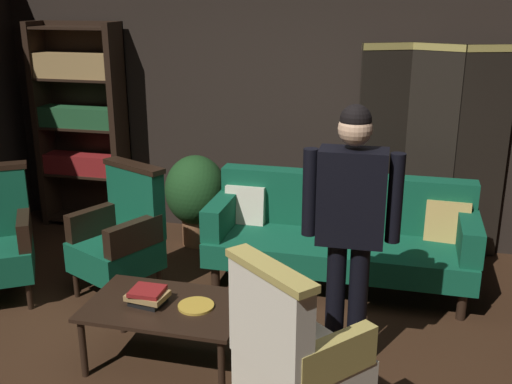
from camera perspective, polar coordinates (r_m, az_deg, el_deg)
The scene contains 14 objects.
ground_plane at distance 4.05m, azimuth -2.86°, elevation -16.39°, with size 10.00×10.00×0.00m, color #331E11.
back_wall at distance 5.80m, azimuth 4.01°, elevation 9.15°, with size 7.20×0.10×2.80m, color black.
folding_screen at distance 5.61m, azimuth 16.05°, elevation 3.87°, with size 1.29×0.23×1.90m.
bookshelf at distance 6.35m, azimuth -16.07°, elevation 6.42°, with size 0.90×0.32×2.05m.
velvet_couch at distance 5.01m, azimuth 7.94°, elevation -3.67°, with size 2.12×0.78×0.88m.
coffee_table at distance 3.98m, azimuth -8.44°, elevation -10.95°, with size 1.00×0.64×0.42m.
armchair_gilt_accent at distance 3.31m, azimuth 3.60°, elevation -14.88°, with size 0.81×0.81×1.04m.
armchair_wing_left at distance 4.90m, azimuth -12.51°, elevation -3.99°, with size 0.77×0.77×1.04m.
standing_figure at distance 3.68m, azimuth 8.88°, elevation -2.31°, with size 0.59×0.24×1.70m.
potted_plant at distance 5.75m, azimuth -5.67°, elevation -0.17°, with size 0.58×0.58×0.87m.
book_black_cloth at distance 3.97m, azimuth -10.11°, elevation -10.02°, with size 0.20×0.16×0.04m, color black.
book_tan_leather at distance 3.95m, azimuth -10.14°, elevation -9.54°, with size 0.24×0.18×0.04m, color #9E7A47.
book_red_leather at distance 3.94m, azimuth -10.16°, elevation -9.13°, with size 0.20×0.18×0.03m, color maroon.
brass_tray at distance 3.90m, azimuth -5.64°, elevation -10.58°, with size 0.23×0.23×0.02m, color gold.
Camera 1 is at (1.00, -3.19, 2.29)m, focal length 42.66 mm.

